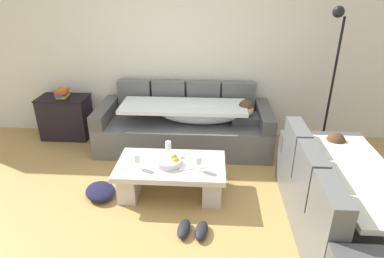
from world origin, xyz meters
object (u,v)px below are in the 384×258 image
Objects in this scene: couch_along_wall at (187,126)px; open_magazine at (191,164)px; side_cabinet at (66,117)px; wine_glass_near_left at (137,159)px; coffee_table at (171,174)px; crumpled_garment at (101,191)px; couch_near_window at (343,203)px; floor_lamp at (331,74)px; wine_glass_near_right at (199,161)px; fruit_bowl at (169,162)px; wine_glass_far_back at (168,146)px; pair_of_shoes at (193,230)px; book_stack_on_cabinet at (62,93)px.

open_magazine is at bearing -83.65° from couch_along_wall.
open_magazine is 0.39× the size of side_cabinet.
couch_along_wall reaches higher than wine_glass_near_left.
coffee_table is 3.00× the size of crumpled_garment.
floor_lamp is at bearing -9.65° from couch_near_window.
couch_near_window reaches higher than wine_glass_near_right.
wine_glass_near_right is (0.31, -0.12, 0.26)m from coffee_table.
crumpled_garment is at bearing -173.02° from fruit_bowl.
floor_lamp reaches higher than couch_near_window.
wine_glass_far_back is 1.03m from pair_of_shoes.
wine_glass_near_right is (0.32, -0.09, 0.08)m from fruit_bowl.
coffee_table is at bearing -94.62° from couch_along_wall.
couch_along_wall is at bearing 55.07° from crumpled_garment.
coffee_table is 7.23× the size of wine_glass_near_left.
couch_along_wall is 7.39× the size of pair_of_shoes.
floor_lamp reaches higher than crumpled_garment.
side_cabinet is (-1.86, 0.23, -0.01)m from couch_along_wall.
book_stack_on_cabinet is 0.12× the size of floor_lamp.
couch_along_wall is 6.02× the size of crumpled_garment.
wine_glass_near_right reaches higher than coffee_table.
book_stack_on_cabinet reaches higher than coffee_table.
floor_lamp is 2.70m from pair_of_shoes.
wine_glass_near_right is 0.70m from pair_of_shoes.
couch_along_wall reaches higher than crumpled_garment.
wine_glass_near_right is at bearing -142.41° from floor_lamp.
couch_near_window reaches higher than wine_glass_far_back.
open_magazine is at bearing 6.54° from crumpled_garment.
couch_along_wall reaches higher than open_magazine.
wine_glass_far_back reaches higher than coffee_table.
coffee_table is 7.23× the size of wine_glass_far_back.
couch_near_window is 8.71× the size of book_stack_on_cabinet.
couch_along_wall is at bearing 81.25° from open_magazine.
couch_along_wall reaches higher than side_cabinet.
fruit_bowl is at bearing 6.98° from crumpled_garment.
fruit_bowl reaches higher than open_magazine.
book_stack_on_cabinet is at bearing 172.92° from couch_along_wall.
couch_along_wall reaches higher than pair_of_shoes.
coffee_table is 1.67× the size of side_cabinet.
fruit_bowl is at bearing -113.31° from coffee_table.
pair_of_shoes is at bearing -66.79° from coffee_table.
wine_glass_far_back is at bearing 23.69° from crumpled_garment.
fruit_bowl is 2.25m from side_cabinet.
couch_along_wall reaches higher than wine_glass_near_right.
wine_glass_near_left is (-0.34, -0.09, 0.08)m from fruit_bowl.
side_cabinet is 0.37× the size of floor_lamp.
wine_glass_far_back is (-0.36, 0.32, 0.00)m from wine_glass_near_right.
wine_glass_near_left is 0.43m from wine_glass_far_back.
floor_lamp is at bearing 18.50° from open_magazine.
wine_glass_near_left reaches higher than coffee_table.
book_stack_on_cabinet reaches higher than open_magazine.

